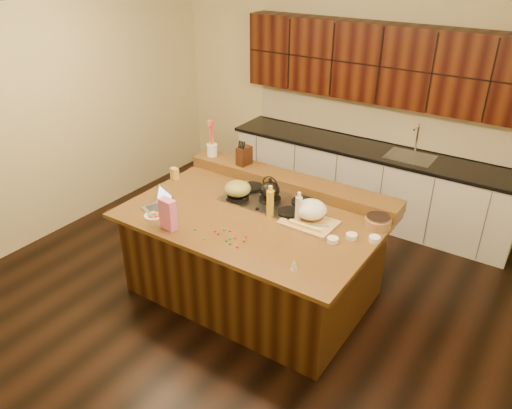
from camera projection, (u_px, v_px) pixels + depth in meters
The scene contains 34 objects.
room at pixel (253, 173), 4.56m from camera, with size 5.52×5.02×2.72m.
island at pixel (253, 254), 4.98m from camera, with size 2.40×1.60×0.92m.
back_ledge at pixel (290, 182), 5.25m from camera, with size 2.40×0.30×0.12m, color black.
cooktop at pixel (270, 200), 4.98m from camera, with size 0.92×0.52×0.05m.
back_counter at pixel (373, 144), 6.22m from camera, with size 3.70×0.66×2.40m.
kettle at pixel (270, 190), 4.92m from camera, with size 0.20×0.20×0.18m, color black.
green_bowl at pixel (238, 189), 4.98m from camera, with size 0.27×0.27×0.15m, color olive.
laptop at pixel (160, 205), 4.81m from camera, with size 0.35×0.32×0.20m.
oil_bottle at pixel (270, 204), 4.66m from camera, with size 0.07×0.07×0.27m, color gold.
vinegar_bottle at pixel (299, 209), 4.58m from camera, with size 0.06×0.06×0.25m, color silver.
wooden_tray at pixel (311, 212), 4.61m from camera, with size 0.50×0.40×0.20m.
ramekin_a at pixel (333, 240), 4.31m from camera, with size 0.10×0.10×0.04m, color white.
ramekin_b at pixel (375, 239), 4.33m from camera, with size 0.10×0.10×0.04m, color white.
ramekin_c at pixel (352, 236), 4.37m from camera, with size 0.10×0.10×0.04m, color white.
strainer_bowl at pixel (378, 223), 4.53m from camera, with size 0.24×0.24×0.09m, color #996B3F.
kitchen_timer at pixel (294, 263), 3.98m from camera, with size 0.08×0.08×0.07m, color silver.
pink_bag at pixel (168, 214), 4.46m from camera, with size 0.16×0.08×0.29m, color #DA6798.
candy_plate at pixel (154, 216), 4.72m from camera, with size 0.18×0.18×0.01m, color white.
package_box at pixel (175, 174), 5.43m from camera, with size 0.09×0.06×0.13m, color gold.
utensil_crock at pixel (212, 150), 5.70m from camera, with size 0.12×0.12×0.14m, color white.
knife_block at pixel (244, 156), 5.46m from camera, with size 0.10×0.17×0.20m, color black.
gumdrop_0 at pixel (246, 236), 4.39m from camera, with size 0.02×0.02×0.02m, color red.
gumdrop_1 at pixel (226, 241), 4.33m from camera, with size 0.02×0.02×0.02m, color #198C26.
gumdrop_2 at pixel (244, 241), 4.33m from camera, with size 0.02×0.02×0.02m, color red.
gumdrop_3 at pixel (230, 239), 4.36m from camera, with size 0.02×0.02×0.02m, color #198C26.
gumdrop_4 at pixel (235, 238), 4.37m from camera, with size 0.02×0.02×0.02m, color red.
gumdrop_5 at pixel (204, 239), 4.36m from camera, with size 0.02×0.02×0.02m, color #198C26.
gumdrop_6 at pixel (230, 231), 4.47m from camera, with size 0.02×0.02×0.02m, color red.
gumdrop_7 at pixel (224, 229), 4.49m from camera, with size 0.02×0.02×0.02m, color #198C26.
gumdrop_8 at pixel (215, 231), 4.47m from camera, with size 0.02×0.02×0.02m, color red.
gumdrop_9 at pixel (195, 229), 4.49m from camera, with size 0.02×0.02×0.02m, color #198C26.
gumdrop_10 at pixel (218, 234), 4.42m from camera, with size 0.02×0.02×0.02m, color red.
gumdrop_11 at pixel (230, 244), 4.28m from camera, with size 0.02×0.02×0.02m, color #198C26.
gumdrop_12 at pixel (237, 247), 4.24m from camera, with size 0.02×0.02×0.02m, color red.
Camera 1 is at (2.33, -3.44, 3.25)m, focal length 35.00 mm.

